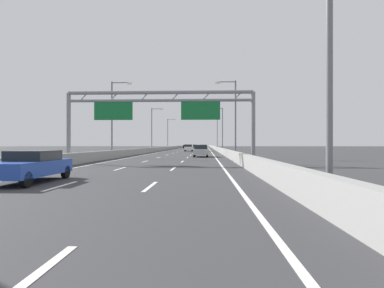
# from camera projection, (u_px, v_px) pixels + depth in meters

# --- Properties ---
(ground_plane) EXTENTS (260.00, 260.00, 0.00)m
(ground_plane) POSITION_uv_depth(u_px,v_px,m) (192.00, 149.00, 100.30)
(ground_plane) COLOR #38383A
(lane_dash_left_1) EXTENTS (0.16, 3.00, 0.01)m
(lane_dash_left_1) POSITION_uv_depth(u_px,v_px,m) (61.00, 186.00, 12.95)
(lane_dash_left_1) COLOR white
(lane_dash_left_1) RESTS_ON ground_plane
(lane_dash_left_2) EXTENTS (0.16, 3.00, 0.01)m
(lane_dash_left_2) POSITION_uv_depth(u_px,v_px,m) (120.00, 169.00, 21.94)
(lane_dash_left_2) COLOR white
(lane_dash_left_2) RESTS_ON ground_plane
(lane_dash_left_3) EXTENTS (0.16, 3.00, 0.01)m
(lane_dash_left_3) POSITION_uv_depth(u_px,v_px,m) (145.00, 161.00, 30.93)
(lane_dash_left_3) COLOR white
(lane_dash_left_3) RESTS_ON ground_plane
(lane_dash_left_4) EXTENTS (0.16, 3.00, 0.01)m
(lane_dash_left_4) POSITION_uv_depth(u_px,v_px,m) (159.00, 158.00, 39.92)
(lane_dash_left_4) COLOR white
(lane_dash_left_4) RESTS_ON ground_plane
(lane_dash_left_5) EXTENTS (0.16, 3.00, 0.01)m
(lane_dash_left_5) POSITION_uv_depth(u_px,v_px,m) (167.00, 155.00, 48.92)
(lane_dash_left_5) COLOR white
(lane_dash_left_5) RESTS_ON ground_plane
(lane_dash_left_6) EXTENTS (0.16, 3.00, 0.01)m
(lane_dash_left_6) POSITION_uv_depth(u_px,v_px,m) (173.00, 153.00, 57.91)
(lane_dash_left_6) COLOR white
(lane_dash_left_6) RESTS_ON ground_plane
(lane_dash_left_7) EXTENTS (0.16, 3.00, 0.01)m
(lane_dash_left_7) POSITION_uv_depth(u_px,v_px,m) (177.00, 152.00, 66.90)
(lane_dash_left_7) COLOR white
(lane_dash_left_7) RESTS_ON ground_plane
(lane_dash_left_8) EXTENTS (0.16, 3.00, 0.01)m
(lane_dash_left_8) POSITION_uv_depth(u_px,v_px,m) (181.00, 151.00, 75.89)
(lane_dash_left_8) COLOR white
(lane_dash_left_8) RESTS_ON ground_plane
(lane_dash_left_9) EXTENTS (0.16, 3.00, 0.01)m
(lane_dash_left_9) POSITION_uv_depth(u_px,v_px,m) (183.00, 150.00, 84.88)
(lane_dash_left_9) COLOR white
(lane_dash_left_9) RESTS_ON ground_plane
(lane_dash_left_10) EXTENTS (0.16, 3.00, 0.01)m
(lane_dash_left_10) POSITION_uv_depth(u_px,v_px,m) (185.00, 150.00, 93.88)
(lane_dash_left_10) COLOR white
(lane_dash_left_10) RESTS_ON ground_plane
(lane_dash_left_11) EXTENTS (0.16, 3.00, 0.01)m
(lane_dash_left_11) POSITION_uv_depth(u_px,v_px,m) (187.00, 149.00, 102.87)
(lane_dash_left_11) COLOR white
(lane_dash_left_11) RESTS_ON ground_plane
(lane_dash_left_12) EXTENTS (0.16, 3.00, 0.01)m
(lane_dash_left_12) POSITION_uv_depth(u_px,v_px,m) (189.00, 149.00, 111.86)
(lane_dash_left_12) COLOR white
(lane_dash_left_12) RESTS_ON ground_plane
(lane_dash_left_13) EXTENTS (0.16, 3.00, 0.01)m
(lane_dash_left_13) POSITION_uv_depth(u_px,v_px,m) (190.00, 148.00, 120.85)
(lane_dash_left_13) COLOR white
(lane_dash_left_13) RESTS_ON ground_plane
(lane_dash_left_14) EXTENTS (0.16, 3.00, 0.01)m
(lane_dash_left_14) POSITION_uv_depth(u_px,v_px,m) (191.00, 148.00, 129.85)
(lane_dash_left_14) COLOR white
(lane_dash_left_14) RESTS_ON ground_plane
(lane_dash_left_15) EXTENTS (0.16, 3.00, 0.01)m
(lane_dash_left_15) POSITION_uv_depth(u_px,v_px,m) (192.00, 148.00, 138.84)
(lane_dash_left_15) COLOR white
(lane_dash_left_15) RESTS_ON ground_plane
(lane_dash_left_16) EXTENTS (0.16, 3.00, 0.01)m
(lane_dash_left_16) POSITION_uv_depth(u_px,v_px,m) (193.00, 148.00, 147.83)
(lane_dash_left_16) COLOR white
(lane_dash_left_16) RESTS_ON ground_plane
(lane_dash_left_17) EXTENTS (0.16, 3.00, 0.01)m
(lane_dash_left_17) POSITION_uv_depth(u_px,v_px,m) (193.00, 147.00, 156.82)
(lane_dash_left_17) COLOR white
(lane_dash_left_17) RESTS_ON ground_plane
(lane_dash_right_0) EXTENTS (0.16, 3.00, 0.01)m
(lane_dash_right_0) POSITION_uv_depth(u_px,v_px,m) (21.00, 287.00, 3.81)
(lane_dash_right_0) COLOR white
(lane_dash_right_0) RESTS_ON ground_plane
(lane_dash_right_1) EXTENTS (0.16, 3.00, 0.01)m
(lane_dash_right_1) POSITION_uv_depth(u_px,v_px,m) (150.00, 186.00, 12.80)
(lane_dash_right_1) COLOR white
(lane_dash_right_1) RESTS_ON ground_plane
(lane_dash_right_2) EXTENTS (0.16, 3.00, 0.01)m
(lane_dash_right_2) POSITION_uv_depth(u_px,v_px,m) (173.00, 169.00, 21.79)
(lane_dash_right_2) COLOR white
(lane_dash_right_2) RESTS_ON ground_plane
(lane_dash_right_3) EXTENTS (0.16, 3.00, 0.01)m
(lane_dash_right_3) POSITION_uv_depth(u_px,v_px,m) (182.00, 162.00, 30.78)
(lane_dash_right_3) COLOR white
(lane_dash_right_3) RESTS_ON ground_plane
(lane_dash_right_4) EXTENTS (0.16, 3.00, 0.01)m
(lane_dash_right_4) POSITION_uv_depth(u_px,v_px,m) (188.00, 158.00, 39.78)
(lane_dash_right_4) COLOR white
(lane_dash_right_4) RESTS_ON ground_plane
(lane_dash_right_5) EXTENTS (0.16, 3.00, 0.01)m
(lane_dash_right_5) POSITION_uv_depth(u_px,v_px,m) (191.00, 155.00, 48.77)
(lane_dash_right_5) COLOR white
(lane_dash_right_5) RESTS_ON ground_plane
(lane_dash_right_6) EXTENTS (0.16, 3.00, 0.01)m
(lane_dash_right_6) POSITION_uv_depth(u_px,v_px,m) (193.00, 153.00, 57.76)
(lane_dash_right_6) COLOR white
(lane_dash_right_6) RESTS_ON ground_plane
(lane_dash_right_7) EXTENTS (0.16, 3.00, 0.01)m
(lane_dash_right_7) POSITION_uv_depth(u_px,v_px,m) (195.00, 152.00, 66.75)
(lane_dash_right_7) COLOR white
(lane_dash_right_7) RESTS_ON ground_plane
(lane_dash_right_8) EXTENTS (0.16, 3.00, 0.01)m
(lane_dash_right_8) POSITION_uv_depth(u_px,v_px,m) (196.00, 151.00, 75.74)
(lane_dash_right_8) COLOR white
(lane_dash_right_8) RESTS_ON ground_plane
(lane_dash_right_9) EXTENTS (0.16, 3.00, 0.01)m
(lane_dash_right_9) POSITION_uv_depth(u_px,v_px,m) (197.00, 150.00, 84.74)
(lane_dash_right_9) COLOR white
(lane_dash_right_9) RESTS_ON ground_plane
(lane_dash_right_10) EXTENTS (0.16, 3.00, 0.01)m
(lane_dash_right_10) POSITION_uv_depth(u_px,v_px,m) (198.00, 150.00, 93.73)
(lane_dash_right_10) COLOR white
(lane_dash_right_10) RESTS_ON ground_plane
(lane_dash_right_11) EXTENTS (0.16, 3.00, 0.01)m
(lane_dash_right_11) POSITION_uv_depth(u_px,v_px,m) (198.00, 149.00, 102.72)
(lane_dash_right_11) COLOR white
(lane_dash_right_11) RESTS_ON ground_plane
(lane_dash_right_12) EXTENTS (0.16, 3.00, 0.01)m
(lane_dash_right_12) POSITION_uv_depth(u_px,v_px,m) (199.00, 149.00, 111.71)
(lane_dash_right_12) COLOR white
(lane_dash_right_12) RESTS_ON ground_plane
(lane_dash_right_13) EXTENTS (0.16, 3.00, 0.01)m
(lane_dash_right_13) POSITION_uv_depth(u_px,v_px,m) (199.00, 148.00, 120.71)
(lane_dash_right_13) COLOR white
(lane_dash_right_13) RESTS_ON ground_plane
(lane_dash_right_14) EXTENTS (0.16, 3.00, 0.01)m
(lane_dash_right_14) POSITION_uv_depth(u_px,v_px,m) (200.00, 148.00, 129.70)
(lane_dash_right_14) COLOR white
(lane_dash_right_14) RESTS_ON ground_plane
(lane_dash_right_15) EXTENTS (0.16, 3.00, 0.01)m
(lane_dash_right_15) POSITION_uv_depth(u_px,v_px,m) (200.00, 148.00, 138.69)
(lane_dash_right_15) COLOR white
(lane_dash_right_15) RESTS_ON ground_plane
(lane_dash_right_16) EXTENTS (0.16, 3.00, 0.01)m
(lane_dash_right_16) POSITION_uv_depth(u_px,v_px,m) (200.00, 148.00, 147.68)
(lane_dash_right_16) COLOR white
(lane_dash_right_16) RESTS_ON ground_plane
(lane_dash_right_17) EXTENTS (0.16, 3.00, 0.01)m
(lane_dash_right_17) POSITION_uv_depth(u_px,v_px,m) (201.00, 147.00, 156.68)
(lane_dash_right_17) COLOR white
(lane_dash_right_17) RESTS_ON ground_plane
(edge_line_left) EXTENTS (0.16, 176.00, 0.01)m
(edge_line_left) POSITION_uv_depth(u_px,v_px,m) (172.00, 150.00, 88.52)
(edge_line_left) COLOR white
(edge_line_left) RESTS_ON ground_plane
(edge_line_right) EXTENTS (0.16, 176.00, 0.01)m
(edge_line_right) POSITION_uv_depth(u_px,v_px,m) (210.00, 150.00, 88.09)
(edge_line_right) COLOR white
(edge_line_right) RESTS_ON ground_plane
(barrier_left) EXTENTS (0.45, 220.00, 0.95)m
(barrier_left) POSITION_uv_depth(u_px,v_px,m) (173.00, 147.00, 110.57)
(barrier_left) COLOR #9E9E99
(barrier_left) RESTS_ON ground_plane
(barrier_right) EXTENTS (0.45, 220.00, 0.95)m
(barrier_right) POSITION_uv_depth(u_px,v_px,m) (214.00, 147.00, 110.01)
(barrier_right) COLOR #9E9E99
(barrier_right) RESTS_ON ground_plane
(sign_gantry) EXTENTS (16.62, 0.36, 6.36)m
(sign_gantry) POSITION_uv_depth(u_px,v_px,m) (159.00, 108.00, 28.27)
(sign_gantry) COLOR gray
(sign_gantry) RESTS_ON ground_plane
(streetlamp_right_near) EXTENTS (2.58, 0.28, 9.50)m
(streetlamp_right_near) POSITION_uv_depth(u_px,v_px,m) (321.00, 21.00, 9.69)
(streetlamp_right_near) COLOR slate
(streetlamp_right_near) RESTS_ON ground_plane
(streetlamp_left_mid) EXTENTS (2.58, 0.28, 9.50)m
(streetlamp_left_mid) POSITION_uv_depth(u_px,v_px,m) (114.00, 114.00, 40.36)
(streetlamp_left_mid) COLOR slate
(streetlamp_left_mid) RESTS_ON ground_plane
(streetlamp_right_mid) EXTENTS (2.58, 0.28, 9.50)m
(streetlamp_right_mid) POSITION_uv_depth(u_px,v_px,m) (234.00, 114.00, 39.75)
(streetlamp_right_mid) COLOR slate
(streetlamp_right_mid) RESTS_ON ground_plane
(streetlamp_left_far) EXTENTS (2.58, 0.28, 9.50)m
(streetlamp_left_far) POSITION_uv_depth(u_px,v_px,m) (153.00, 127.00, 70.42)
(streetlamp_left_far) COLOR slate
(streetlamp_left_far) RESTS_ON ground_plane
(streetlamp_right_far) EXTENTS (2.58, 0.28, 9.50)m
(streetlamp_right_far) POSITION_uv_depth(u_px,v_px,m) (221.00, 127.00, 69.81)
(streetlamp_right_far) COLOR slate
(streetlamp_right_far) RESTS_ON ground_plane
(streetlamp_left_distant) EXTENTS (2.58, 0.28, 9.50)m
(streetlamp_left_distant) POSITION_uv_depth(u_px,v_px,m) (168.00, 132.00, 100.48)
(streetlamp_left_distant) COLOR slate
(streetlamp_left_distant) RESTS_ON ground_plane
(streetlamp_right_distant) EXTENTS (2.58, 0.28, 9.50)m
(streetlamp_right_distant) POSITION_uv_depth(u_px,v_px,m) (216.00, 132.00, 99.87)
(streetlamp_right_distant) COLOR slate
(streetlamp_right_distant) RESTS_ON ground_plane
(white_car) EXTENTS (1.81, 4.19, 1.55)m
(white_car) POSITION_uv_depth(u_px,v_px,m) (189.00, 148.00, 74.03)
(white_car) COLOR silver
(white_car) RESTS_ON ground_plane
(blue_car) EXTENTS (1.89, 4.63, 1.39)m
(blue_car) POSITION_uv_depth(u_px,v_px,m) (31.00, 166.00, 14.28)
(blue_car) COLOR #2347AD
(blue_car) RESTS_ON ground_plane
(yellow_car) EXTENTS (1.76, 4.25, 1.52)m
(yellow_car) POSITION_uv_depth(u_px,v_px,m) (203.00, 148.00, 72.63)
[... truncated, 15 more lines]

